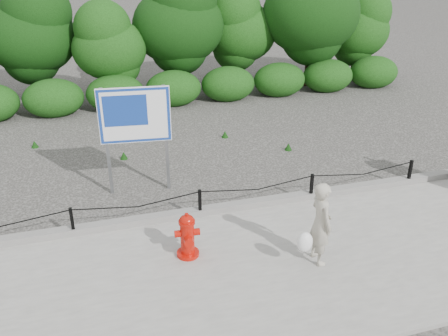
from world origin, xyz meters
TOP-DOWN VIEW (x-y plane):
  - ground at (0.00, 0.00)m, footprint 90.00×90.00m
  - sidewalk at (0.00, -2.00)m, footprint 14.00×4.00m
  - curb at (0.00, 0.05)m, footprint 14.00×0.22m
  - chain_barrier at (0.00, 0.00)m, footprint 10.06×0.06m
  - treeline at (1.07, 8.92)m, footprint 20.05×3.72m
  - fire_hydrant at (-0.54, -1.27)m, footprint 0.46×0.48m
  - pedestrian at (1.60, -2.07)m, footprint 0.68×0.56m
  - advertising_sign at (-1.02, 1.56)m, footprint 1.53×0.29m

SIDE VIEW (x-z plane):
  - ground at x=0.00m, z-range 0.00..0.00m
  - sidewalk at x=0.00m, z-range 0.00..0.08m
  - curb at x=0.00m, z-range 0.08..0.22m
  - chain_barrier at x=0.00m, z-range 0.16..0.76m
  - fire_hydrant at x=-0.54m, z-range 0.06..0.93m
  - pedestrian at x=1.60m, z-range 0.07..1.60m
  - advertising_sign at x=-1.02m, z-range 0.50..2.96m
  - treeline at x=1.07m, z-range -0.01..5.03m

